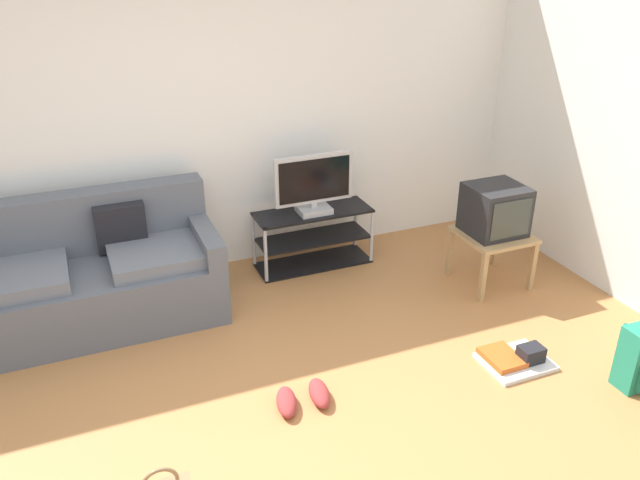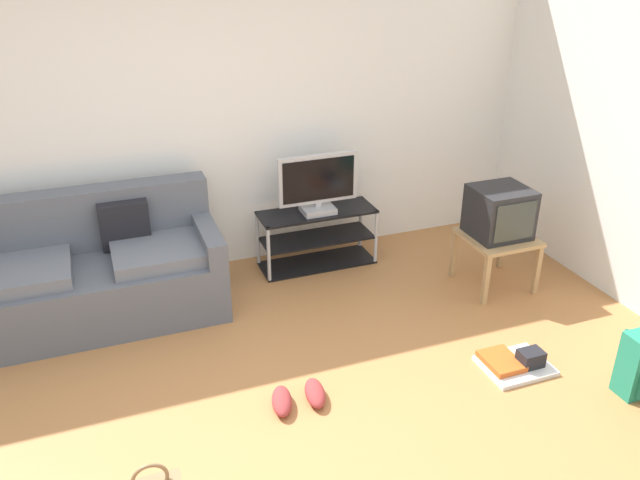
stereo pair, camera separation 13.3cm
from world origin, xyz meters
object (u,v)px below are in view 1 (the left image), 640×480
(sneakers_pair, at_px, (303,397))
(floor_tray, at_px, (515,359))
(flat_tv, at_px, (314,185))
(side_table, at_px, (492,241))
(crt_tv, at_px, (495,210))
(tv_stand, at_px, (313,238))
(couch, at_px, (92,277))

(sneakers_pair, bearing_deg, floor_tray, -6.68)
(flat_tv, height_order, side_table, flat_tv)
(crt_tv, relative_size, sneakers_pair, 1.10)
(crt_tv, bearing_deg, flat_tv, 146.53)
(crt_tv, xyz_separation_m, floor_tray, (-0.50, -1.02, -0.60))
(flat_tv, relative_size, crt_tv, 1.57)
(floor_tray, bearing_deg, flat_tv, 111.40)
(tv_stand, relative_size, crt_tv, 2.30)
(tv_stand, bearing_deg, side_table, -34.72)
(couch, distance_m, floor_tray, 3.03)
(side_table, bearing_deg, sneakers_pair, -156.90)
(flat_tv, height_order, floor_tray, flat_tv)
(flat_tv, bearing_deg, tv_stand, 90.00)
(crt_tv, bearing_deg, tv_stand, 145.80)
(couch, bearing_deg, sneakers_pair, -54.26)
(flat_tv, xyz_separation_m, side_table, (1.21, -0.82, -0.37))
(flat_tv, distance_m, crt_tv, 1.46)
(sneakers_pair, bearing_deg, tv_stand, 66.17)
(side_table, distance_m, floor_tray, 1.17)
(couch, distance_m, crt_tv, 3.10)
(flat_tv, height_order, sneakers_pair, flat_tv)
(side_table, height_order, sneakers_pair, side_table)
(flat_tv, distance_m, floor_tray, 2.08)
(couch, xyz_separation_m, crt_tv, (3.02, -0.64, 0.29))
(couch, relative_size, sneakers_pair, 4.66)
(tv_stand, bearing_deg, couch, -174.06)
(flat_tv, distance_m, side_table, 1.51)
(tv_stand, relative_size, floor_tray, 2.25)
(crt_tv, bearing_deg, side_table, -90.00)
(flat_tv, height_order, crt_tv, flat_tv)
(couch, height_order, floor_tray, couch)
(flat_tv, xyz_separation_m, crt_tv, (1.21, -0.80, -0.10))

